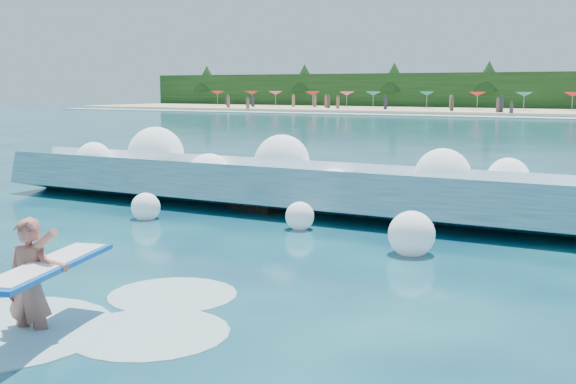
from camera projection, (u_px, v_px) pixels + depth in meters
name	position (u px, v px, depth m)	size (l,w,h in m)	color
ground	(153.00, 271.00, 12.17)	(200.00, 200.00, 0.00)	#082443
breaking_wave	(312.00, 190.00, 17.92)	(18.22, 2.83, 1.57)	teal
rock_cluster	(268.00, 188.00, 19.28)	(8.04, 3.10, 1.22)	black
surfer_with_board	(34.00, 283.00, 8.99)	(1.26, 2.95, 1.77)	#A25A4C
wave_spray	(289.00, 171.00, 18.02)	(14.87, 4.87, 2.02)	white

